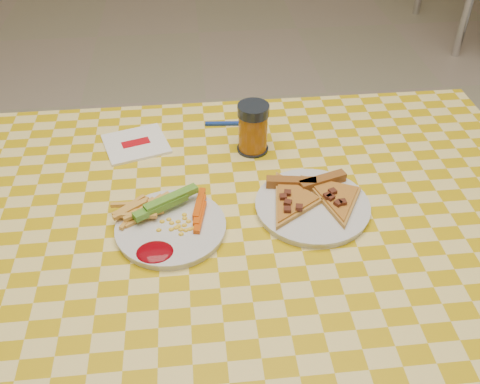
{
  "coord_description": "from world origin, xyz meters",
  "views": [
    {
      "loc": [
        -0.08,
        -0.76,
        1.45
      ],
      "look_at": [
        0.01,
        0.05,
        0.78
      ],
      "focal_mm": 40.0,
      "sensor_mm": 36.0,
      "label": 1
    }
  ],
  "objects_px": {
    "table": "(240,243)",
    "plate_right": "(312,207)",
    "plate_left": "(171,229)",
    "drink_glass": "(253,129)"
  },
  "relations": [
    {
      "from": "table",
      "to": "plate_right",
      "type": "bearing_deg",
      "value": 2.03
    },
    {
      "from": "table",
      "to": "plate_right",
      "type": "distance_m",
      "value": 0.16
    },
    {
      "from": "table",
      "to": "drink_glass",
      "type": "height_order",
      "value": "drink_glass"
    },
    {
      "from": "plate_left",
      "to": "plate_right",
      "type": "distance_m",
      "value": 0.28
    },
    {
      "from": "plate_right",
      "to": "drink_glass",
      "type": "height_order",
      "value": "drink_glass"
    },
    {
      "from": "plate_left",
      "to": "plate_right",
      "type": "xyz_separation_m",
      "value": [
        0.28,
        0.03,
        0.0
      ]
    },
    {
      "from": "plate_left",
      "to": "drink_glass",
      "type": "xyz_separation_m",
      "value": [
        0.18,
        0.25,
        0.05
      ]
    },
    {
      "from": "plate_right",
      "to": "drink_glass",
      "type": "relative_size",
      "value": 1.93
    },
    {
      "from": "plate_right",
      "to": "table",
      "type": "bearing_deg",
      "value": -177.97
    },
    {
      "from": "plate_left",
      "to": "drink_glass",
      "type": "distance_m",
      "value": 0.31
    }
  ]
}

